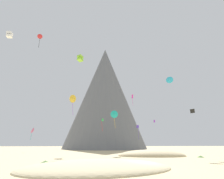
{
  "coord_description": "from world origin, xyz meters",
  "views": [
    {
      "loc": [
        -7.89,
        -29.7,
        3.36
      ],
      "look_at": [
        1.45,
        47.36,
        22.21
      ],
      "focal_mm": 35.29,
      "sensor_mm": 36.0,
      "label": 1
    }
  ],
  "objects_px": {
    "kite_indigo_low": "(138,129)",
    "bush_scatter_east": "(45,162)",
    "kite_violet_low": "(154,121)",
    "kite_green_low": "(102,122)",
    "kite_lime_high": "(80,58)",
    "kite_teal_low": "(114,114)",
    "rock_massif": "(105,103)",
    "kite_white_high": "(10,35)",
    "kite_black_low": "(192,111)",
    "kite_gold_mid": "(72,99)",
    "bush_mid_center": "(201,156)",
    "kite_cyan_mid": "(170,80)",
    "bush_far_right": "(31,169)",
    "kite_red_high": "(40,36)",
    "kite_rainbow_low": "(32,130)",
    "kite_magenta_mid": "(132,98)"
  },
  "relations": [
    {
      "from": "bush_mid_center",
      "to": "kite_teal_low",
      "type": "bearing_deg",
      "value": 143.45
    },
    {
      "from": "kite_indigo_low",
      "to": "kite_teal_low",
      "type": "height_order",
      "value": "kite_teal_low"
    },
    {
      "from": "kite_gold_mid",
      "to": "kite_rainbow_low",
      "type": "bearing_deg",
      "value": 160.51
    },
    {
      "from": "kite_magenta_mid",
      "to": "kite_indigo_low",
      "type": "relative_size",
      "value": 0.84
    },
    {
      "from": "bush_far_right",
      "to": "bush_mid_center",
      "type": "distance_m",
      "value": 40.69
    },
    {
      "from": "bush_far_right",
      "to": "kite_gold_mid",
      "type": "bearing_deg",
      "value": 86.88
    },
    {
      "from": "kite_red_high",
      "to": "kite_cyan_mid",
      "type": "xyz_separation_m",
      "value": [
        36.73,
        -1.02,
        -11.66
      ]
    },
    {
      "from": "kite_black_low",
      "to": "kite_rainbow_low",
      "type": "height_order",
      "value": "kite_black_low"
    },
    {
      "from": "kite_magenta_mid",
      "to": "kite_violet_low",
      "type": "distance_m",
      "value": 12.63
    },
    {
      "from": "kite_teal_low",
      "to": "kite_black_low",
      "type": "bearing_deg",
      "value": -29.53
    },
    {
      "from": "kite_black_low",
      "to": "kite_green_low",
      "type": "relative_size",
      "value": 0.26
    },
    {
      "from": "kite_magenta_mid",
      "to": "bush_mid_center",
      "type": "bearing_deg",
      "value": 128.12
    },
    {
      "from": "bush_mid_center",
      "to": "kite_magenta_mid",
      "type": "height_order",
      "value": "kite_magenta_mid"
    },
    {
      "from": "kite_rainbow_low",
      "to": "kite_teal_low",
      "type": "height_order",
      "value": "kite_teal_low"
    },
    {
      "from": "bush_scatter_east",
      "to": "kite_red_high",
      "type": "bearing_deg",
      "value": 110.6
    },
    {
      "from": "bush_far_right",
      "to": "kite_rainbow_low",
      "type": "distance_m",
      "value": 61.88
    },
    {
      "from": "kite_lime_high",
      "to": "kite_teal_low",
      "type": "distance_m",
      "value": 19.37
    },
    {
      "from": "kite_rainbow_low",
      "to": "kite_cyan_mid",
      "type": "height_order",
      "value": "kite_cyan_mid"
    },
    {
      "from": "rock_massif",
      "to": "kite_black_low",
      "type": "relative_size",
      "value": 52.92
    },
    {
      "from": "rock_massif",
      "to": "kite_indigo_low",
      "type": "distance_m",
      "value": 49.02
    },
    {
      "from": "bush_scatter_east",
      "to": "kite_black_low",
      "type": "bearing_deg",
      "value": 15.83
    },
    {
      "from": "kite_red_high",
      "to": "kite_indigo_low",
      "type": "bearing_deg",
      "value": 20.55
    },
    {
      "from": "bush_far_right",
      "to": "kite_red_high",
      "type": "height_order",
      "value": "kite_red_high"
    },
    {
      "from": "bush_mid_center",
      "to": "kite_green_low",
      "type": "xyz_separation_m",
      "value": [
        -21.61,
        23.14,
        9.92
      ]
    },
    {
      "from": "kite_violet_low",
      "to": "rock_massif",
      "type": "bearing_deg",
      "value": -162.48
    },
    {
      "from": "kite_violet_low",
      "to": "kite_gold_mid",
      "type": "height_order",
      "value": "kite_gold_mid"
    },
    {
      "from": "bush_far_right",
      "to": "bush_mid_center",
      "type": "bearing_deg",
      "value": 34.35
    },
    {
      "from": "kite_indigo_low",
      "to": "kite_gold_mid",
      "type": "distance_m",
      "value": 28.63
    },
    {
      "from": "kite_gold_mid",
      "to": "bush_scatter_east",
      "type": "bearing_deg",
      "value": -61.88
    },
    {
      "from": "bush_scatter_east",
      "to": "kite_lime_high",
      "type": "xyz_separation_m",
      "value": [
        4.62,
        19.03,
        26.61
      ]
    },
    {
      "from": "kite_violet_low",
      "to": "kite_green_low",
      "type": "distance_m",
      "value": 22.01
    },
    {
      "from": "bush_far_right",
      "to": "bush_scatter_east",
      "type": "xyz_separation_m",
      "value": [
        -0.38,
        12.03,
        -0.1
      ]
    },
    {
      "from": "kite_teal_low",
      "to": "kite_violet_low",
      "type": "bearing_deg",
      "value": 57.21
    },
    {
      "from": "rock_massif",
      "to": "kite_gold_mid",
      "type": "bearing_deg",
      "value": -104.71
    },
    {
      "from": "bush_far_right",
      "to": "kite_violet_low",
      "type": "bearing_deg",
      "value": 58.81
    },
    {
      "from": "kite_cyan_mid",
      "to": "kite_green_low",
      "type": "bearing_deg",
      "value": 165.8
    },
    {
      "from": "bush_scatter_east",
      "to": "kite_lime_high",
      "type": "bearing_deg",
      "value": 76.35
    },
    {
      "from": "kite_rainbow_low",
      "to": "kite_cyan_mid",
      "type": "xyz_separation_m",
      "value": [
        43.43,
        -30.84,
        12.76
      ]
    },
    {
      "from": "kite_indigo_low",
      "to": "bush_scatter_east",
      "type": "bearing_deg",
      "value": -84.51
    },
    {
      "from": "bush_scatter_east",
      "to": "kite_rainbow_low",
      "type": "bearing_deg",
      "value": 105.72
    },
    {
      "from": "kite_magenta_mid",
      "to": "kite_white_high",
      "type": "relative_size",
      "value": 3.18
    },
    {
      "from": "bush_far_right",
      "to": "bush_mid_center",
      "type": "xyz_separation_m",
      "value": [
        33.59,
        22.96,
        -0.1
      ]
    },
    {
      "from": "kite_black_low",
      "to": "kite_gold_mid",
      "type": "distance_m",
      "value": 34.82
    },
    {
      "from": "bush_far_right",
      "to": "rock_massif",
      "type": "height_order",
      "value": "rock_massif"
    },
    {
      "from": "rock_massif",
      "to": "kite_white_high",
      "type": "relative_size",
      "value": 42.29
    },
    {
      "from": "bush_far_right",
      "to": "bush_scatter_east",
      "type": "bearing_deg",
      "value": 91.79
    },
    {
      "from": "kite_indigo_low",
      "to": "kite_cyan_mid",
      "type": "height_order",
      "value": "kite_cyan_mid"
    },
    {
      "from": "kite_teal_low",
      "to": "kite_rainbow_low",
      "type": "bearing_deg",
      "value": 154.99
    },
    {
      "from": "bush_far_right",
      "to": "kite_teal_low",
      "type": "bearing_deg",
      "value": 68.17
    },
    {
      "from": "kite_violet_low",
      "to": "bush_mid_center",
      "type": "bearing_deg",
      "value": 0.65
    }
  ]
}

